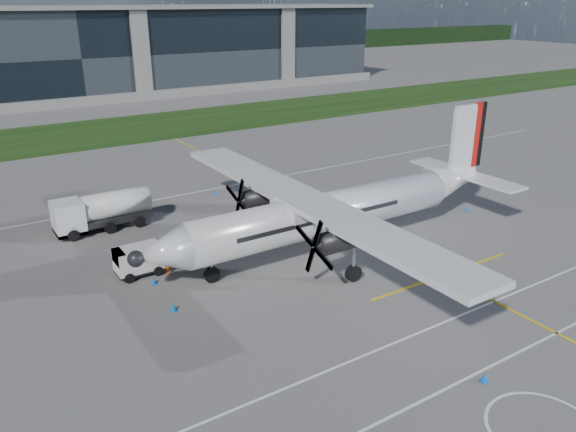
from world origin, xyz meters
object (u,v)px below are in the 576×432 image
safety_cone_portwing (484,377)px  safety_cone_stbdwing (215,191)px  ground_crew_person (167,258)px  baggage_tug (139,261)px  fuel_tanker_truck (96,213)px  safety_cone_tail (467,209)px  turboprop_aircraft (338,187)px  safety_cone_nose_port (173,307)px  pylon_east (272,4)px  safety_cone_nose_stbd (154,280)px

safety_cone_portwing → safety_cone_stbdwing: (1.41, 31.23, 0.00)m
ground_crew_person → baggage_tug: bearing=72.9°
fuel_tanker_truck → safety_cone_tail: size_ratio=15.34×
fuel_tanker_truck → safety_cone_tail: (27.14, -12.58, -1.19)m
turboprop_aircraft → baggage_tug: bearing=164.9°
fuel_tanker_truck → safety_cone_portwing: bearing=-70.4°
turboprop_aircraft → safety_cone_nose_port: (-13.09, -1.97, -4.29)m
fuel_tanker_truck → ground_crew_person: (1.89, -9.74, -0.39)m
baggage_tug → safety_cone_portwing: size_ratio=6.27×
pylon_east → turboprop_aircraft: pylon_east is taller
turboprop_aircraft → baggage_tug: size_ratio=9.65×
safety_cone_tail → baggage_tug: bearing=172.2°
safety_cone_nose_stbd → safety_cone_portwing: size_ratio=1.00×
pylon_east → safety_cone_tail: size_ratio=60.00×
fuel_tanker_truck → safety_cone_nose_port: fuel_tanker_truck is taller
ground_crew_person → safety_cone_nose_stbd: bearing=135.6°
safety_cone_portwing → safety_cone_tail: bearing=42.5°
pylon_east → baggage_tug: bearing=-124.1°
safety_cone_nose_stbd → safety_cone_stbdwing: size_ratio=1.00×
baggage_tug → pylon_east: bearing=55.9°
pylon_east → fuel_tanker_truck: pylon_east is taller
fuel_tanker_truck → safety_cone_nose_stbd: size_ratio=15.34×
baggage_tug → ground_crew_person: (1.62, -0.84, 0.11)m
fuel_tanker_truck → safety_cone_nose_stbd: 10.77m
turboprop_aircraft → safety_cone_nose_stbd: turboprop_aircraft is taller
turboprop_aircraft → safety_cone_stbdwing: turboprop_aircraft is taller
safety_cone_stbdwing → ground_crew_person: bearing=-126.9°
turboprop_aircraft → safety_cone_nose_port: size_ratio=60.49×
safety_cone_nose_stbd → safety_cone_portwing: (9.49, -17.54, 0.00)m
safety_cone_nose_port → safety_cone_tail: size_ratio=1.00×
safety_cone_portwing → turboprop_aircraft: bearing=77.9°
turboprop_aircraft → safety_cone_portwing: turboprop_aircraft is taller
ground_crew_person → safety_cone_tail: (25.25, -2.84, -0.80)m
pylon_east → ground_crew_person: size_ratio=14.31×
ground_crew_person → safety_cone_tail: bearing=-86.0°
pylon_east → safety_cone_nose_port: (-98.27, -150.77, -14.75)m
baggage_tug → safety_cone_portwing: bearing=-63.2°
safety_cone_tail → ground_crew_person: bearing=173.6°
safety_cone_stbdwing → turboprop_aircraft: bearing=-82.7°
baggage_tug → ground_crew_person: size_ratio=1.50×
safety_cone_portwing → safety_cone_stbdwing: 31.26m
turboprop_aircraft → fuel_tanker_truck: 18.58m
safety_cone_nose_port → ground_crew_person: bearing=71.8°
pylon_east → turboprop_aircraft: bearing=-119.8°
safety_cone_stbdwing → safety_cone_portwing: bearing=-92.6°
turboprop_aircraft → baggage_tug: 14.10m
pylon_east → safety_cone_stbdwing: 160.00m
turboprop_aircraft → safety_cone_portwing: size_ratio=60.49×
safety_cone_stbdwing → safety_cone_nose_stbd: bearing=-128.5°
safety_cone_nose_stbd → turboprop_aircraft: bearing=-7.8°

